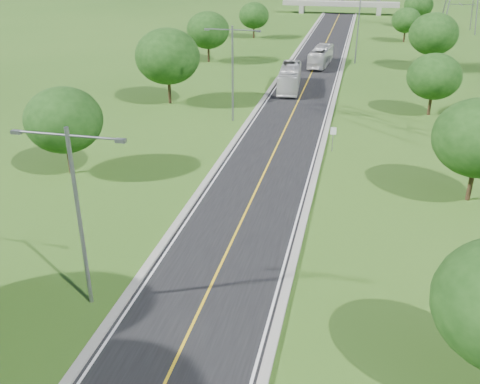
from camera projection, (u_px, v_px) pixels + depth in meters
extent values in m
plane|color=#285016|center=(304.00, 90.00, 70.28)|extent=(260.00, 260.00, 0.00)
cube|color=black|center=(309.00, 79.00, 75.56)|extent=(8.00, 150.00, 0.06)
cube|color=gray|center=(279.00, 77.00, 76.38)|extent=(0.50, 150.00, 0.22)
cube|color=gray|center=(339.00, 80.00, 74.67)|extent=(0.50, 150.00, 0.22)
cylinder|color=slate|center=(333.00, 139.00, 49.35)|extent=(0.08, 0.08, 2.40)
cube|color=white|center=(333.00, 131.00, 48.98)|extent=(0.55, 0.04, 0.70)
cube|color=gray|center=(302.00, 9.00, 142.31)|extent=(1.20, 3.00, 2.00)
cube|color=gray|center=(379.00, 11.00, 138.29)|extent=(1.20, 3.00, 2.00)
cube|color=gray|center=(340.00, 4.00, 139.61)|extent=(30.00, 3.00, 1.20)
cylinder|color=slate|center=(80.00, 221.00, 27.08)|extent=(0.22, 0.22, 10.00)
cylinder|color=slate|center=(40.00, 133.00, 25.39)|extent=(2.80, 0.12, 0.12)
cylinder|color=slate|center=(95.00, 137.00, 24.83)|extent=(2.80, 0.12, 0.12)
cube|color=slate|center=(16.00, 132.00, 25.67)|extent=(0.50, 0.25, 0.18)
cube|color=slate|center=(121.00, 141.00, 24.59)|extent=(0.50, 0.25, 0.18)
cylinder|color=slate|center=(233.00, 75.00, 56.14)|extent=(0.22, 0.22, 10.00)
cylinder|color=slate|center=(219.00, 29.00, 54.45)|extent=(2.80, 0.12, 0.12)
cylinder|color=slate|center=(246.00, 30.00, 53.88)|extent=(2.80, 0.12, 0.12)
cube|color=slate|center=(207.00, 29.00, 54.73)|extent=(0.50, 0.25, 0.18)
cube|color=slate|center=(258.00, 31.00, 53.64)|extent=(0.50, 0.25, 0.18)
cylinder|color=slate|center=(358.00, 31.00, 82.78)|extent=(0.22, 0.22, 10.00)
cylinder|color=slate|center=(351.00, 0.00, 81.09)|extent=(2.80, 0.12, 0.12)
cylinder|color=slate|center=(370.00, 0.00, 80.53)|extent=(2.80, 0.12, 0.12)
cube|color=slate|center=(343.00, 0.00, 81.37)|extent=(0.50, 0.25, 0.18)
cube|color=slate|center=(379.00, 0.00, 80.29)|extent=(0.50, 0.25, 0.18)
cylinder|color=black|center=(69.00, 158.00, 44.75)|extent=(0.36, 0.36, 2.70)
ellipsoid|color=#15380F|center=(64.00, 120.00, 43.33)|extent=(6.30, 6.30, 5.36)
cylinder|color=black|center=(169.00, 90.00, 63.80)|extent=(0.36, 0.36, 3.24)
ellipsoid|color=#15380F|center=(168.00, 56.00, 62.10)|extent=(7.56, 7.56, 6.43)
cylinder|color=black|center=(209.00, 53.00, 85.42)|extent=(0.36, 0.36, 2.88)
ellipsoid|color=#15380F|center=(208.00, 30.00, 83.91)|extent=(6.72, 6.72, 5.71)
cylinder|color=black|center=(254.00, 32.00, 106.12)|extent=(0.36, 0.36, 2.52)
ellipsoid|color=#15380F|center=(254.00, 15.00, 104.80)|extent=(5.88, 5.88, 5.00)
cylinder|color=black|center=(471.00, 182.00, 40.03)|extent=(0.36, 0.36, 2.88)
ellipsoid|color=#15380F|center=(480.00, 138.00, 38.52)|extent=(6.72, 6.72, 5.71)
cylinder|color=black|center=(430.00, 104.00, 59.68)|extent=(0.36, 0.36, 2.52)
ellipsoid|color=#15380F|center=(434.00, 76.00, 58.36)|extent=(5.88, 5.88, 5.00)
cylinder|color=black|center=(430.00, 59.00, 80.30)|extent=(0.36, 0.36, 3.06)
ellipsoid|color=#15380F|center=(433.00, 34.00, 78.69)|extent=(7.14, 7.14, 6.07)
cylinder|color=black|center=(404.00, 36.00, 102.09)|extent=(0.36, 0.36, 2.34)
ellipsoid|color=#15380F|center=(406.00, 20.00, 100.86)|extent=(5.46, 5.46, 4.64)
cylinder|color=black|center=(416.00, 21.00, 118.92)|extent=(0.36, 0.36, 2.70)
ellipsoid|color=#15380F|center=(419.00, 6.00, 117.50)|extent=(6.30, 6.30, 5.36)
imported|color=beige|center=(321.00, 56.00, 82.68)|extent=(3.19, 10.37, 2.84)
imported|color=silver|center=(290.00, 78.00, 69.66)|extent=(3.33, 10.86, 2.98)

